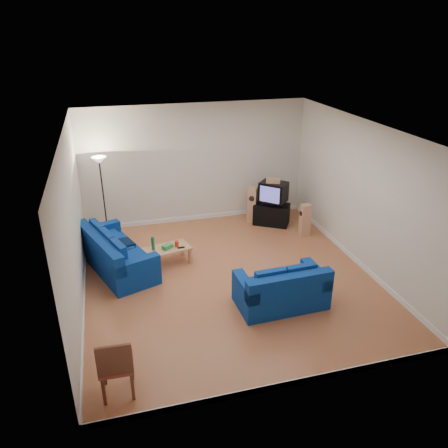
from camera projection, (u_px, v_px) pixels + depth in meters
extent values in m
cube|color=brown|center=(229.00, 278.00, 9.42)|extent=(6.00, 6.50, 0.01)
cube|color=white|center=(230.00, 130.00, 8.09)|extent=(6.00, 6.50, 0.01)
cube|color=silver|center=(196.00, 164.00, 11.61)|extent=(6.00, 0.01, 3.20)
cube|color=silver|center=(295.00, 298.00, 5.90)|extent=(6.00, 0.01, 3.20)
cube|color=silver|center=(73.00, 226.00, 8.03)|extent=(0.01, 6.50, 3.20)
cube|color=silver|center=(362.00, 195.00, 9.48)|extent=(0.01, 6.50, 3.20)
cube|color=white|center=(197.00, 217.00, 12.24)|extent=(6.00, 0.02, 0.12)
cube|color=white|center=(288.00, 384.00, 6.55)|extent=(6.00, 0.02, 0.12)
cube|color=white|center=(84.00, 296.00, 8.67)|extent=(0.02, 6.50, 0.12)
cube|color=white|center=(353.00, 258.00, 10.11)|extent=(0.02, 6.50, 0.12)
cube|color=navy|center=(118.00, 260.00, 9.70)|extent=(1.71, 2.48, 0.44)
cube|color=navy|center=(99.00, 247.00, 9.32)|extent=(0.99, 2.22, 0.45)
cube|color=navy|center=(99.00, 230.00, 10.32)|extent=(1.00, 0.55, 0.25)
cube|color=navy|center=(136.00, 265.00, 8.79)|extent=(1.00, 0.55, 0.25)
cube|color=black|center=(123.00, 245.00, 9.65)|extent=(0.53, 0.53, 0.12)
cube|color=navy|center=(281.00, 295.00, 8.45)|extent=(1.72, 1.01, 0.42)
cube|color=navy|center=(290.00, 286.00, 7.97)|extent=(1.69, 0.29, 0.43)
cube|color=navy|center=(245.00, 287.00, 8.12)|extent=(0.26, 0.95, 0.24)
cube|color=navy|center=(316.00, 274.00, 8.52)|extent=(0.26, 0.95, 0.24)
cube|color=black|center=(278.00, 277.00, 8.46)|extent=(0.41, 0.41, 0.12)
cube|color=tan|center=(166.00, 249.00, 9.82)|extent=(1.19, 0.79, 0.05)
cube|color=tan|center=(149.00, 267.00, 9.50)|extent=(0.07, 0.07, 0.35)
cube|color=tan|center=(142.00, 258.00, 9.86)|extent=(0.07, 0.07, 0.35)
cube|color=tan|center=(190.00, 256.00, 9.94)|extent=(0.07, 0.07, 0.35)
cube|color=tan|center=(182.00, 248.00, 10.30)|extent=(0.07, 0.07, 0.35)
cylinder|color=#197233|center=(153.00, 243.00, 9.67)|extent=(0.10, 0.10, 0.32)
cube|color=green|center=(168.00, 246.00, 9.78)|extent=(0.27, 0.25, 0.10)
cylinder|color=red|center=(177.00, 244.00, 9.87)|extent=(0.11, 0.11, 0.13)
cube|color=black|center=(181.00, 248.00, 9.82)|extent=(0.16, 0.05, 0.02)
cube|color=black|center=(271.00, 214.00, 11.87)|extent=(1.06, 0.93, 0.57)
cube|color=black|center=(270.00, 202.00, 11.77)|extent=(0.54, 0.51, 0.10)
cube|color=black|center=(273.00, 192.00, 11.60)|extent=(0.84, 0.84, 0.53)
cube|color=#4A48A0|center=(270.00, 195.00, 11.39)|extent=(0.41, 0.39, 0.42)
cube|color=tan|center=(273.00, 181.00, 11.42)|extent=(0.39, 0.29, 0.13)
cube|color=tan|center=(252.00, 205.00, 11.93)|extent=(0.34, 0.37, 0.99)
cylinder|color=black|center=(252.00, 199.00, 11.69)|extent=(0.14, 0.09, 0.15)
cube|color=tan|center=(305.00, 220.00, 11.15)|extent=(0.25, 0.20, 0.85)
cylinder|color=black|center=(301.00, 214.00, 11.03)|extent=(0.02, 0.13, 0.13)
cylinder|color=black|center=(108.00, 237.00, 11.19)|extent=(0.27, 0.27, 0.03)
cylinder|color=black|center=(104.00, 200.00, 10.77)|extent=(0.03, 0.03, 1.99)
cone|color=white|center=(99.00, 160.00, 10.35)|extent=(0.36, 0.36, 0.16)
cube|color=brown|center=(104.00, 391.00, 6.17)|extent=(0.05, 0.05, 0.49)
cube|color=brown|center=(104.00, 371.00, 6.53)|extent=(0.05, 0.05, 0.49)
cube|color=brown|center=(133.00, 386.00, 6.26)|extent=(0.05, 0.05, 0.49)
cube|color=brown|center=(131.00, 367.00, 6.61)|extent=(0.05, 0.05, 0.49)
cube|color=#9B3E32|center=(116.00, 364.00, 6.28)|extent=(0.51, 0.51, 0.07)
cube|color=brown|center=(114.00, 360.00, 5.97)|extent=(0.49, 0.06, 0.49)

